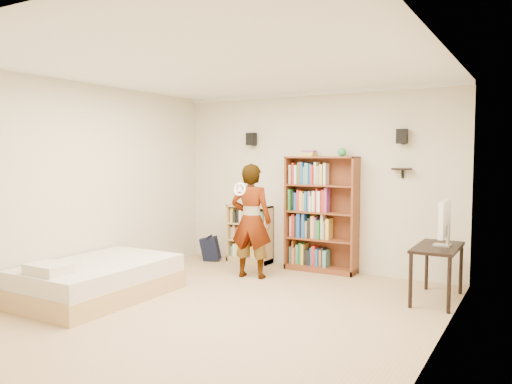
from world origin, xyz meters
TOP-DOWN VIEW (x-y plane):
  - ground at (0.00, 0.00)m, footprint 4.50×5.00m
  - room_shell at (0.00, 0.00)m, footprint 4.52×5.02m
  - crown_molding at (0.00, 0.00)m, footprint 4.50×5.00m
  - speaker_left at (-1.05, 2.40)m, footprint 0.14×0.12m
  - speaker_right at (1.35, 2.40)m, footprint 0.14×0.12m
  - wall_shelf at (1.35, 2.41)m, footprint 0.25×0.16m
  - tall_bookshelf at (0.19, 2.34)m, footprint 1.09×0.32m
  - low_bookshelf at (-1.06, 2.36)m, footprint 0.74×0.28m
  - computer_desk at (1.99, 1.62)m, footprint 0.49×0.97m
  - imac at (2.03, 1.65)m, footprint 0.12×0.55m
  - daybed at (-1.62, -0.32)m, footprint 1.22×1.87m
  - person at (-0.52, 1.50)m, footprint 0.66×0.50m
  - wii_wheel at (-0.52, 1.20)m, footprint 0.19×0.07m
  - navy_bag at (-1.67, 2.12)m, footprint 0.35×0.27m

SIDE VIEW (x-z plane):
  - ground at x=0.00m, z-range -0.01..0.01m
  - navy_bag at x=-1.67m, z-range 0.00..0.41m
  - daybed at x=-1.62m, z-range 0.00..0.55m
  - computer_desk at x=1.99m, z-range 0.00..0.66m
  - low_bookshelf at x=-1.06m, z-range 0.00..0.93m
  - person at x=-0.52m, z-range 0.00..1.62m
  - tall_bookshelf at x=0.19m, z-range 0.00..1.72m
  - imac at x=2.03m, z-range 0.66..1.21m
  - wii_wheel at x=-0.52m, z-range 1.18..1.38m
  - wall_shelf at x=1.35m, z-range 1.54..1.56m
  - room_shell at x=0.00m, z-range 0.41..3.12m
  - speaker_left at x=-1.05m, z-range 1.90..2.10m
  - speaker_right at x=1.35m, z-range 1.90..2.10m
  - crown_molding at x=0.00m, z-range 2.64..2.70m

